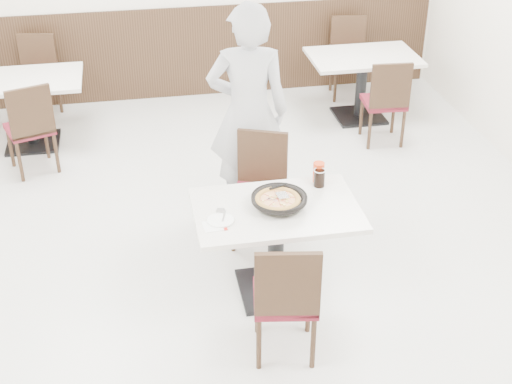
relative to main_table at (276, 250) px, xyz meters
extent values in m
plane|color=#B5B6B1|center=(-0.17, 0.51, -0.38)|extent=(7.00, 7.00, 0.00)
cube|color=black|center=(-0.17, 3.99, 0.18)|extent=(5.90, 0.03, 1.10)
cylinder|color=black|center=(0.05, 0.04, 0.39)|extent=(0.12, 0.12, 0.04)
cylinder|color=black|center=(0.02, 0.01, 0.42)|extent=(0.34, 0.34, 0.01)
cylinder|color=#B58336|center=(0.01, -0.01, 0.44)|extent=(0.34, 0.34, 0.02)
cube|color=white|center=(0.04, 0.02, 0.47)|extent=(0.09, 0.11, 0.00)
cube|color=white|center=(-0.48, -0.16, 0.38)|extent=(0.15, 0.15, 0.00)
cylinder|color=white|center=(-0.42, -0.10, 0.38)|extent=(0.20, 0.20, 0.01)
cube|color=white|center=(-0.39, -0.07, 0.39)|extent=(0.05, 0.14, 0.00)
cylinder|color=black|center=(0.38, 0.25, 0.44)|extent=(0.09, 0.09, 0.13)
cylinder|color=red|center=(0.40, 0.32, 0.45)|extent=(0.09, 0.09, 0.16)
imported|color=#AAAAAF|center=(0.01, 1.21, 0.59)|extent=(0.76, 0.56, 1.93)
camera|label=1|loc=(-0.95, -4.28, 3.10)|focal=50.00mm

